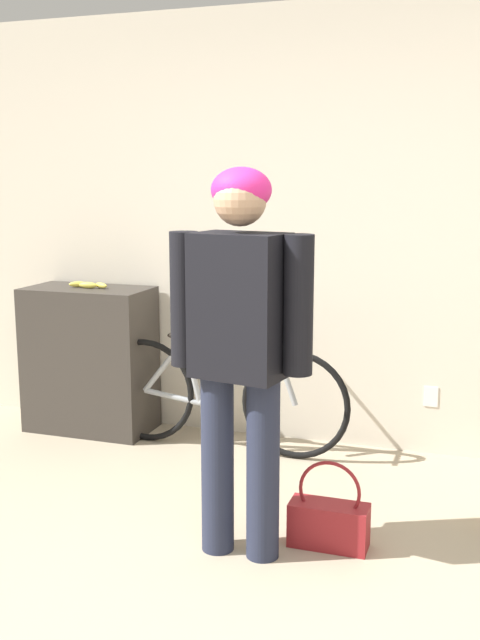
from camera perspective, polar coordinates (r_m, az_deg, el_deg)
The scene contains 6 objects.
wall_back at distance 4.47m, azimuth 7.87°, elevation 6.71°, with size 8.00×0.07×2.60m.
side_shelf at distance 4.91m, azimuth -11.35°, elevation -2.94°, with size 0.79×0.43×0.93m.
person at distance 3.09m, azimuth 0.01°, elevation -0.81°, with size 0.61×0.31×1.65m.
bicycle at distance 4.48m, azimuth -1.74°, elevation -5.56°, with size 1.60×0.46×0.72m.
banana at distance 4.80m, azimuth -11.49°, elevation 2.64°, with size 0.28×0.08×0.04m.
handbag at distance 3.44m, azimuth 6.79°, elevation -14.99°, with size 0.35×0.15×0.40m.
Camera 1 is at (0.83, -1.94, 1.61)m, focal length 42.00 mm.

